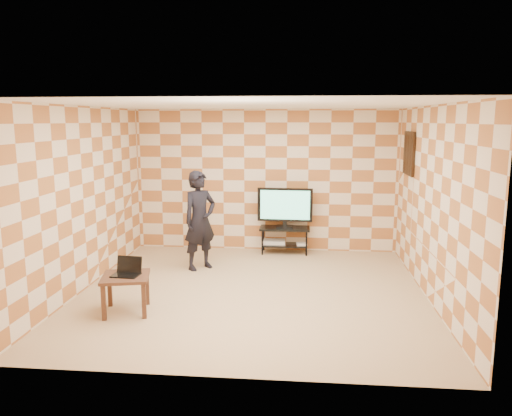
{
  "coord_description": "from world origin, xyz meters",
  "views": [
    {
      "loc": [
        0.72,
        -6.98,
        2.49
      ],
      "look_at": [
        0.0,
        0.6,
        1.15
      ],
      "focal_mm": 35.0,
      "sensor_mm": 36.0,
      "label": 1
    }
  ],
  "objects_px": {
    "tv": "(285,206)",
    "person": "(200,220)",
    "side_table": "(126,282)",
    "tv_stand": "(285,234)"
  },
  "relations": [
    {
      "from": "tv",
      "to": "side_table",
      "type": "relative_size",
      "value": 1.45
    },
    {
      "from": "tv",
      "to": "person",
      "type": "height_order",
      "value": "person"
    },
    {
      "from": "tv_stand",
      "to": "tv",
      "type": "bearing_deg",
      "value": -87.67
    },
    {
      "from": "tv_stand",
      "to": "person",
      "type": "xyz_separation_m",
      "value": [
        -1.39,
        -1.14,
        0.47
      ]
    },
    {
      "from": "person",
      "to": "tv_stand",
      "type": "bearing_deg",
      "value": -5.83
    },
    {
      "from": "person",
      "to": "side_table",
      "type": "bearing_deg",
      "value": -150.83
    },
    {
      "from": "tv",
      "to": "person",
      "type": "relative_size",
      "value": 0.62
    },
    {
      "from": "tv_stand",
      "to": "side_table",
      "type": "height_order",
      "value": "same"
    },
    {
      "from": "side_table",
      "to": "tv",
      "type": "bearing_deg",
      "value": 58.28
    },
    {
      "from": "side_table",
      "to": "person",
      "type": "xyz_separation_m",
      "value": [
        0.57,
        2.03,
        0.42
      ]
    }
  ]
}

